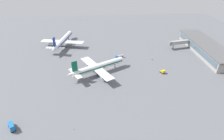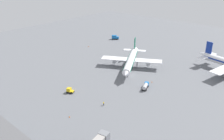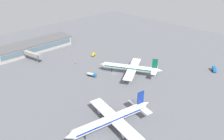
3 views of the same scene
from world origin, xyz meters
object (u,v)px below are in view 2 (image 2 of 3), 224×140
object	(u,v)px
catering_truck	(115,37)
safety_cone_mid_apron	(89,46)
ground_crew_worker	(104,104)
baggage_tug	(70,90)
safety_cone_far_side	(152,82)
safety_cone_near_gate	(69,117)
fuel_truck	(145,86)
airplane_taxiing	(131,60)

from	to	relation	value
catering_truck	safety_cone_mid_apron	distance (m)	27.37
safety_cone_mid_apron	ground_crew_worker	bearing A→B (deg)	-39.13
baggage_tug	safety_cone_mid_apron	bearing A→B (deg)	-72.54
ground_crew_worker	safety_cone_far_side	xyz separation A→B (m)	(3.44, 31.90, -0.55)
baggage_tug	safety_cone_near_gate	distance (m)	20.30
safety_cone_mid_apron	safety_cone_far_side	distance (m)	70.03
fuel_truck	safety_cone_far_side	xyz separation A→B (m)	(-1.20, 7.54, -1.09)
safety_cone_mid_apron	fuel_truck	bearing A→B (deg)	-21.90
fuel_truck	safety_cone_far_side	bearing A→B (deg)	-11.64
airplane_taxiing	catering_truck	world-z (taller)	airplane_taxiing
safety_cone_mid_apron	baggage_tug	bearing A→B (deg)	-50.67
airplane_taxiing	baggage_tug	xyz separation A→B (m)	(-3.03, -42.80, -3.68)
baggage_tug	safety_cone_far_side	xyz separation A→B (m)	(22.83, 34.14, -0.86)
safety_cone_near_gate	safety_cone_mid_apron	size ratio (longest dim) A/B	1.00
catering_truck	safety_cone_mid_apron	world-z (taller)	catering_truck
airplane_taxiing	safety_cone_near_gate	xyz separation A→B (m)	(12.46, -55.88, -4.53)
fuel_truck	catering_truck	bearing A→B (deg)	29.77
safety_cone_near_gate	safety_cone_far_side	size ratio (longest dim) A/B	1.00
fuel_truck	safety_cone_far_side	distance (m)	7.71
safety_cone_mid_apron	safety_cone_far_side	xyz separation A→B (m)	(67.13, -19.93, 0.00)
baggage_tug	safety_cone_mid_apron	size ratio (longest dim) A/B	6.13
catering_truck	safety_cone_near_gate	bearing A→B (deg)	-93.20
catering_truck	ground_crew_worker	bearing A→B (deg)	-86.72
safety_cone_far_side	safety_cone_mid_apron	bearing A→B (deg)	163.47
baggage_tug	catering_truck	bearing A→B (deg)	-84.44
catering_truck	ground_crew_worker	size ratio (longest dim) A/B	3.41
fuel_truck	safety_cone_far_side	size ratio (longest dim) A/B	10.94
airplane_taxiing	safety_cone_far_side	size ratio (longest dim) A/B	66.12
airplane_taxiing	baggage_tug	distance (m)	43.06
catering_truck	fuel_truck	world-z (taller)	catering_truck
ground_crew_worker	safety_cone_near_gate	bearing A→B (deg)	13.36
fuel_truck	safety_cone_near_gate	xyz separation A→B (m)	(-8.53, -39.69, -1.09)
airplane_taxiing	safety_cone_mid_apron	bearing A→B (deg)	-132.86
catering_truck	safety_cone_far_side	distance (m)	80.36
baggage_tug	ground_crew_worker	world-z (taller)	baggage_tug
fuel_truck	safety_cone_near_gate	distance (m)	40.61
fuel_truck	safety_cone_near_gate	bearing A→B (deg)	147.20
catering_truck	fuel_truck	distance (m)	85.91
fuel_truck	baggage_tug	xyz separation A→B (m)	(-24.03, -26.60, -0.23)
airplane_taxiing	safety_cone_mid_apron	world-z (taller)	airplane_taxiing
catering_truck	fuel_truck	size ratio (longest dim) A/B	0.87
airplane_taxiing	safety_cone_mid_apron	xyz separation A→B (m)	(-47.34, 11.27, -4.53)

